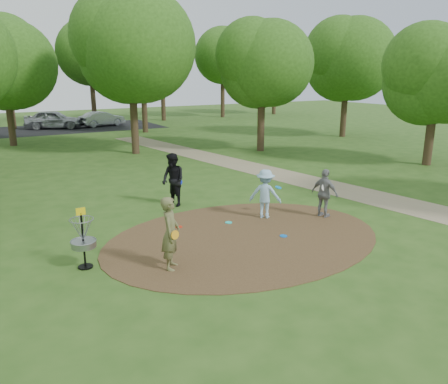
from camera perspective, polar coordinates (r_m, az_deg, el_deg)
ground at (r=12.81m, az=2.74°, el=-5.97°), size 100.00×100.00×0.00m
dirt_clearing at (r=12.80m, az=2.74°, el=-5.93°), size 8.40×8.40×0.02m
footpath at (r=18.32m, az=16.46°, el=-0.03°), size 7.55×39.89×0.01m
parking_lot at (r=41.14m, az=-18.48°, el=7.98°), size 14.00×8.00×0.01m
player_observer_with_disc at (r=10.62m, az=-6.99°, el=-5.38°), size 0.73×0.79×1.82m
player_throwing_with_disc at (r=14.34m, az=5.40°, el=-0.26°), size 1.30×1.18×1.63m
player_walking_with_disc at (r=15.69m, az=-6.67°, el=1.58°), size 0.91×1.06×1.91m
player_waiting_with_disc at (r=14.73m, az=13.01°, el=-0.17°), size 0.64×1.03×1.63m
disc_ground_cyan at (r=13.97m, az=0.60°, el=-3.99°), size 0.22×0.22×0.02m
disc_ground_blue at (r=12.96m, az=7.77°, el=-5.70°), size 0.22×0.22×0.02m
disc_ground_red at (r=13.64m, az=-5.92°, el=-4.56°), size 0.22×0.22×0.02m
car_left at (r=40.94m, az=-21.37°, el=8.82°), size 5.08×3.50×1.61m
car_right at (r=41.63m, az=-15.63°, el=9.19°), size 4.26×2.32×1.33m
disc_golf_basket at (r=11.12m, az=-17.97°, el=-5.26°), size 0.63×0.63×1.54m
tree_ring at (r=22.88m, az=-6.66°, el=16.65°), size 37.10×45.16×9.16m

